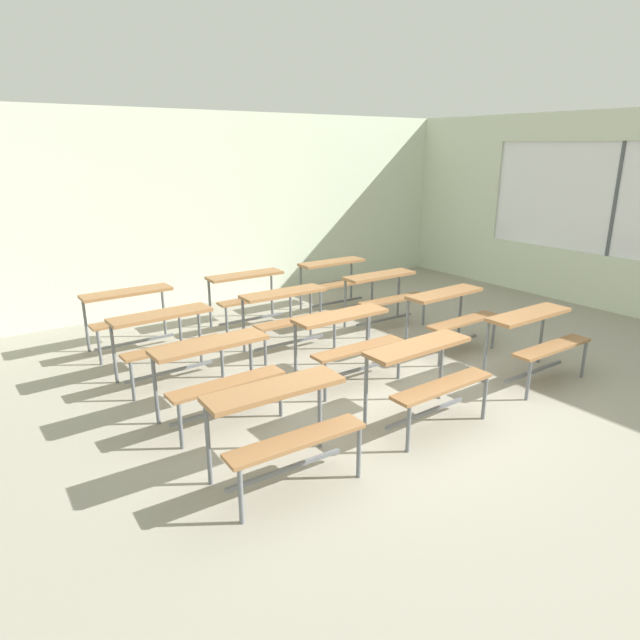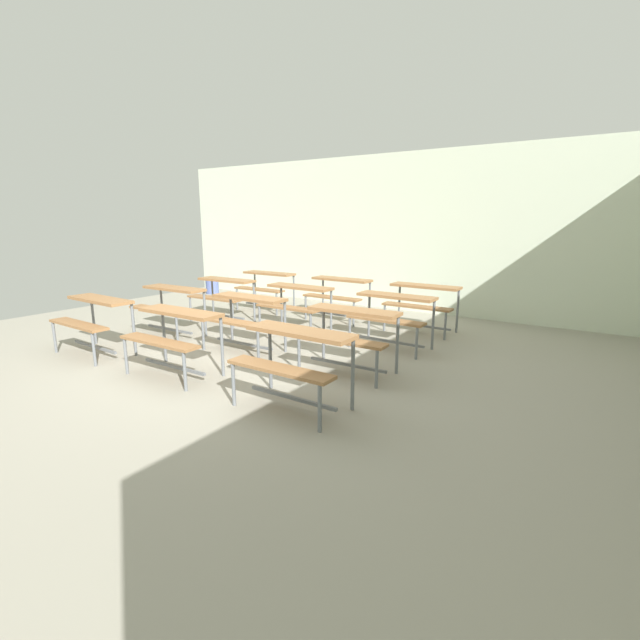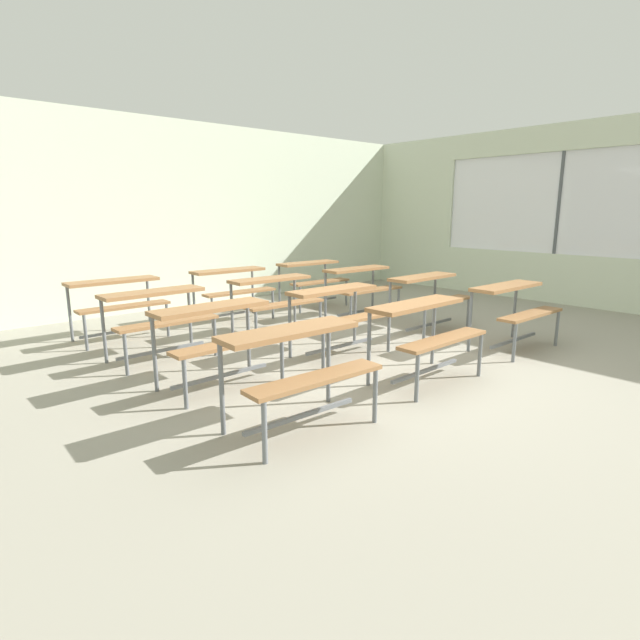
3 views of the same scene
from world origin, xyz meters
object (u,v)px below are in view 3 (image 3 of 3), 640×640
(desk_bench_r0c0, at_px, (298,355))
(desk_bench_r0c2, at_px, (514,301))
(desk_bench_r3c1, at_px, (232,282))
(desk_bench_r3c0, at_px, (117,295))
(desk_bench_r0c1, at_px, (425,323))
(desk_bench_r2c2, at_px, (362,280))
(desk_bench_r1c0, at_px, (217,326))
(desk_bench_r2c1, at_px, (275,292))
(desk_bench_r2c0, at_px, (158,308))
(desk_bench_r3c2, at_px, (312,273))
(desk_bench_r1c2, at_px, (429,290))
(desk_bench_r1c1, at_px, (339,305))

(desk_bench_r0c0, relative_size, desk_bench_r0c2, 1.01)
(desk_bench_r3c1, bearing_deg, desk_bench_r3c0, -178.36)
(desk_bench_r0c1, xyz_separation_m, desk_bench_r2c2, (1.63, 2.38, 0.00))
(desk_bench_r2c2, relative_size, desk_bench_r3c1, 1.00)
(desk_bench_r1c0, bearing_deg, desk_bench_r3c0, 90.33)
(desk_bench_r0c1, bearing_deg, desk_bench_r0c0, -179.36)
(desk_bench_r0c1, distance_m, desk_bench_r2c2, 2.89)
(desk_bench_r2c2, bearing_deg, desk_bench_r2c1, -177.12)
(desk_bench_r2c0, bearing_deg, desk_bench_r3c2, 19.03)
(desk_bench_r0c0, relative_size, desk_bench_r2c0, 1.01)
(desk_bench_r1c0, distance_m, desk_bench_r2c2, 3.39)
(desk_bench_r2c0, distance_m, desk_bench_r3c2, 3.42)
(desk_bench_r0c1, xyz_separation_m, desk_bench_r1c2, (1.64, 1.16, 0.00))
(desk_bench_r0c1, distance_m, desk_bench_r0c2, 1.70)
(desk_bench_r2c0, distance_m, desk_bench_r3c0, 1.18)
(desk_bench_r1c1, distance_m, desk_bench_r2c0, 1.96)
(desk_bench_r2c2, distance_m, desk_bench_r3c1, 1.92)
(desk_bench_r0c2, height_order, desk_bench_r2c0, same)
(desk_bench_r2c0, relative_size, desk_bench_r3c2, 1.00)
(desk_bench_r2c1, distance_m, desk_bench_r3c2, 2.00)
(desk_bench_r1c2, relative_size, desk_bench_r2c2, 0.99)
(desk_bench_r3c2, bearing_deg, desk_bench_r0c2, -87.70)
(desk_bench_r0c2, xyz_separation_m, desk_bench_r2c2, (-0.07, 2.38, 0.00))
(desk_bench_r1c1, bearing_deg, desk_bench_r3c1, 88.60)
(desk_bench_r3c1, height_order, desk_bench_r3c2, same)
(desk_bench_r0c2, xyz_separation_m, desk_bench_r2c1, (-1.70, 2.35, 0.00))
(desk_bench_r0c0, height_order, desk_bench_r3c0, same)
(desk_bench_r1c0, xyz_separation_m, desk_bench_r2c2, (3.17, 1.23, 0.00))
(desk_bench_r0c2, relative_size, desk_bench_r3c1, 0.99)
(desk_bench_r2c0, distance_m, desk_bench_r3c1, 2.04)
(desk_bench_r1c2, relative_size, desk_bench_r2c0, 1.00)
(desk_bench_r3c1, bearing_deg, desk_bench_r1c1, -90.25)
(desk_bench_r0c0, bearing_deg, desk_bench_r0c2, 2.85)
(desk_bench_r0c2, bearing_deg, desk_bench_r2c2, 92.34)
(desk_bench_r1c1, distance_m, desk_bench_r1c2, 1.63)
(desk_bench_r0c1, bearing_deg, desk_bench_r3c1, 88.01)
(desk_bench_r3c0, bearing_deg, desk_bench_r1c1, -56.20)
(desk_bench_r1c0, relative_size, desk_bench_r2c2, 0.99)
(desk_bench_r1c2, xyz_separation_m, desk_bench_r3c2, (-0.01, 2.36, 0.00))
(desk_bench_r0c2, distance_m, desk_bench_r2c0, 4.02)
(desk_bench_r0c0, height_order, desk_bench_r0c1, same)
(desk_bench_r0c2, height_order, desk_bench_r1c1, same)
(desk_bench_r1c2, height_order, desk_bench_r2c0, same)
(desk_bench_r2c1, xyz_separation_m, desk_bench_r2c2, (1.63, 0.03, 0.00))
(desk_bench_r0c0, relative_size, desk_bench_r3c2, 1.01)
(desk_bench_r0c1, relative_size, desk_bench_r1c0, 1.00)
(desk_bench_r0c1, bearing_deg, desk_bench_r2c1, 89.30)
(desk_bench_r1c0, bearing_deg, desk_bench_r2c1, 36.95)
(desk_bench_r3c1, bearing_deg, desk_bench_r1c0, -122.82)
(desk_bench_r2c2, bearing_deg, desk_bench_r3c2, 91.79)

